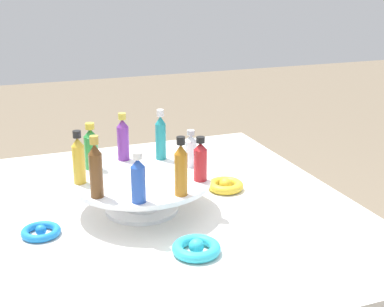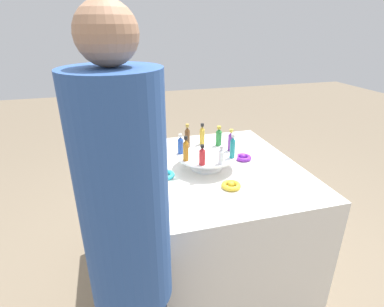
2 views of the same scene
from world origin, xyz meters
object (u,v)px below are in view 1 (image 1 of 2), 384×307
(bottle_amber, at_px, (181,169))
(bottle_brown, at_px, (96,169))
(bottle_gold, at_px, (79,159))
(ribbon_bow_teal, at_px, (196,248))
(bottle_clear, at_px, (191,150))
(display_stand, at_px, (141,188))
(bottle_purple, at_px, (123,139))
(ribbon_bow_blue, at_px, (41,231))
(bottle_teal, at_px, (161,137))
(ribbon_bow_purple, at_px, (102,175))
(bottle_red, at_px, (200,161))
(bottle_green, at_px, (91,148))
(bottle_blue, at_px, (138,180))
(ribbon_bow_gold, at_px, (225,185))

(bottle_amber, bearing_deg, bottle_brown, -107.21)
(bottle_gold, bearing_deg, ribbon_bow_teal, 35.89)
(bottle_clear, bearing_deg, display_stand, -77.21)
(bottle_purple, height_order, ribbon_bow_blue, bottle_purple)
(ribbon_bow_blue, bearing_deg, bottle_teal, 116.08)
(ribbon_bow_purple, bearing_deg, bottle_purple, 22.04)
(bottle_clear, distance_m, ribbon_bow_purple, 0.32)
(bottle_red, relative_size, bottle_gold, 0.84)
(bottle_purple, bearing_deg, ribbon_bow_purple, -157.96)
(display_stand, xyz_separation_m, bottle_amber, (0.14, 0.06, 0.09))
(bottle_green, bearing_deg, display_stand, 42.79)
(bottle_red, distance_m, bottle_clear, 0.10)
(bottle_green, xyz_separation_m, ribbon_bow_teal, (0.36, 0.15, -0.13))
(bottle_teal, relative_size, ribbon_bow_teal, 1.31)
(bottle_brown, bearing_deg, display_stand, 122.79)
(ribbon_bow_purple, bearing_deg, bottle_red, 29.49)
(bottle_red, relative_size, ribbon_bow_purple, 1.09)
(bottle_clear, distance_m, bottle_brown, 0.29)
(bottle_blue, bearing_deg, ribbon_bow_blue, -113.59)
(ribbon_bow_blue, relative_size, ribbon_bow_teal, 0.86)
(bottle_green, relative_size, ribbon_bow_teal, 1.16)
(bottle_purple, height_order, bottle_brown, bottle_brown)
(bottle_amber, relative_size, ribbon_bow_blue, 1.54)
(bottle_blue, relative_size, ribbon_bow_teal, 1.10)
(bottle_green, relative_size, bottle_gold, 0.93)
(bottle_brown, xyz_separation_m, bottle_amber, (0.06, 0.18, -0.00))
(bottle_teal, relative_size, bottle_blue, 1.20)
(ribbon_bow_teal, bearing_deg, bottle_clear, 161.73)
(bottle_brown, xyz_separation_m, ribbon_bow_blue, (-0.03, -0.13, -0.15))
(bottle_teal, distance_m, bottle_gold, 0.26)
(ribbon_bow_purple, xyz_separation_m, ribbon_bow_teal, (0.51, 0.10, -0.00))
(bottle_red, relative_size, bottle_purple, 0.85)
(bottle_blue, xyz_separation_m, ribbon_bow_blue, (-0.09, -0.21, -0.13))
(bottle_clear, height_order, ribbon_bow_gold, bottle_clear)
(ribbon_bow_gold, bearing_deg, display_stand, -78.85)
(bottle_teal, height_order, ribbon_bow_blue, bottle_teal)
(bottle_teal, bearing_deg, bottle_gold, -67.21)
(bottle_gold, height_order, ribbon_bow_gold, bottle_gold)
(bottle_blue, xyz_separation_m, ribbon_bow_gold, (-0.19, 0.30, -0.13))
(bottle_teal, relative_size, ribbon_bow_gold, 1.38)
(bottle_brown, bearing_deg, ribbon_bow_teal, 45.19)
(bottle_blue, bearing_deg, bottle_gold, -147.21)
(bottle_blue, distance_m, bottle_amber, 0.10)
(ribbon_bow_gold, bearing_deg, bottle_red, -45.98)
(ribbon_bow_teal, bearing_deg, display_stand, -168.85)
(bottle_purple, relative_size, bottle_brown, 0.90)
(display_stand, relative_size, bottle_gold, 2.65)
(ribbon_bow_gold, xyz_separation_m, ribbon_bow_teal, (0.30, -0.20, -0.00))
(bottle_clear, xyz_separation_m, ribbon_bow_teal, (0.29, -0.09, -0.12))
(bottle_brown, distance_m, bottle_amber, 0.19)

